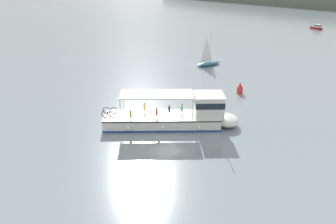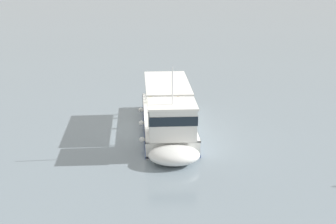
{
  "view_description": "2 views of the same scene",
  "coord_description": "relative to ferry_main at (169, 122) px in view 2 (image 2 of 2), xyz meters",
  "views": [
    {
      "loc": [
        26.84,
        -17.49,
        13.31
      ],
      "look_at": [
        -0.17,
        0.12,
        1.4
      ],
      "focal_mm": 39.21,
      "sensor_mm": 36.0,
      "label": 1
    },
    {
      "loc": [
        18.6,
        26.43,
        11.31
      ],
      "look_at": [
        -0.17,
        0.12,
        1.4
      ],
      "focal_mm": 54.26,
      "sensor_mm": 36.0,
      "label": 2
    }
  ],
  "objects": [
    {
      "name": "ground_plane",
      "position": [
        -0.37,
        -0.98,
        -1.02
      ],
      "size": [
        400.0,
        400.0,
        0.0
      ],
      "primitive_type": "plane",
      "color": "gray"
    },
    {
      "name": "ferry_main",
      "position": [
        0.0,
        0.0,
        0.0
      ],
      "size": [
        9.35,
        12.42,
        5.32
      ],
      "color": "white",
      "rests_on": "ground"
    }
  ]
}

